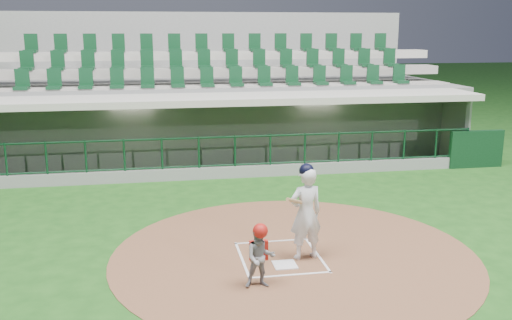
# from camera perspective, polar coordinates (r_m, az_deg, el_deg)

# --- Properties ---
(ground) EXTENTS (120.00, 120.00, 0.00)m
(ground) POSITION_cam_1_polar(r_m,az_deg,el_deg) (11.55, 2.11, -9.17)
(ground) COLOR #184614
(ground) RESTS_ON ground
(dirt_circle) EXTENTS (7.20, 7.20, 0.01)m
(dirt_circle) POSITION_cam_1_polar(r_m,az_deg,el_deg) (11.43, 3.81, -9.40)
(dirt_circle) COLOR brown
(dirt_circle) RESTS_ON ground
(home_plate) EXTENTS (0.43, 0.43, 0.02)m
(home_plate) POSITION_cam_1_polar(r_m,az_deg,el_deg) (10.91, 2.90, -10.42)
(home_plate) COLOR silver
(home_plate) RESTS_ON dirt_circle
(batter_box_chalk) EXTENTS (1.55, 1.80, 0.01)m
(batter_box_chalk) POSITION_cam_1_polar(r_m,az_deg,el_deg) (11.28, 2.44, -9.66)
(batter_box_chalk) COLOR white
(batter_box_chalk) RESTS_ON ground
(dugout_structure) EXTENTS (16.40, 3.70, 3.00)m
(dugout_structure) POSITION_cam_1_polar(r_m,az_deg,el_deg) (18.75, -2.40, 2.52)
(dugout_structure) COLOR slate
(dugout_structure) RESTS_ON ground
(seating_deck) EXTENTS (17.00, 6.72, 5.15)m
(seating_deck) POSITION_cam_1_polar(r_m,az_deg,el_deg) (21.68, -3.97, 5.17)
(seating_deck) COLOR slate
(seating_deck) RESTS_ON ground
(batter) EXTENTS (0.90, 0.91, 1.89)m
(batter) POSITION_cam_1_polar(r_m,az_deg,el_deg) (10.94, 4.98, -5.19)
(batter) COLOR silver
(batter) RESTS_ON dirt_circle
(catcher) EXTENTS (0.54, 0.43, 1.15)m
(catcher) POSITION_cam_1_polar(r_m,az_deg,el_deg) (9.85, 0.42, -9.53)
(catcher) COLOR gray
(catcher) RESTS_ON dirt_circle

